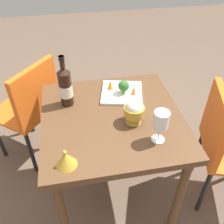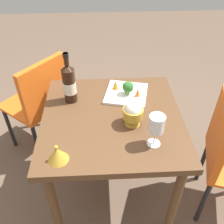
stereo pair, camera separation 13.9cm
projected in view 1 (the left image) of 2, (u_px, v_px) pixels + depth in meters
name	position (u px, v px, depth m)	size (l,w,h in m)	color
ground_plane	(112.00, 189.00, 1.87)	(8.00, 8.00, 0.00)	brown
dining_table	(112.00, 129.00, 1.47)	(0.79, 0.79, 0.73)	brown
chair_near_window	(32.00, 105.00, 1.81)	(0.56, 0.56, 0.85)	orange
chair_by_wall	(223.00, 140.00, 1.54)	(0.51, 0.51, 0.85)	orange
wine_bottle	(65.00, 87.00, 1.42)	(0.08, 0.08, 0.31)	black
wine_glass	(161.00, 121.00, 1.19)	(0.08, 0.08, 0.18)	white
rice_bowl	(134.00, 111.00, 1.33)	(0.11, 0.11, 0.14)	gold
rice_bowl_lid	(66.00, 159.00, 1.12)	(0.10, 0.10, 0.09)	gold
serving_plate	(122.00, 93.00, 1.57)	(0.30, 0.30, 0.02)	white
broccoli_floret	(124.00, 86.00, 1.52)	(0.07, 0.07, 0.09)	#729E4C
carrot_garnish_left	(134.00, 90.00, 1.53)	(0.03, 0.03, 0.06)	orange
carrot_garnish_right	(110.00, 85.00, 1.57)	(0.04, 0.04, 0.06)	orange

